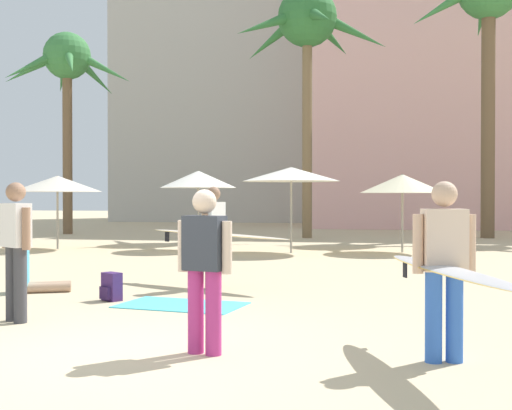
{
  "coord_description": "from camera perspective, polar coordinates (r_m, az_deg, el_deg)",
  "views": [
    {
      "loc": [
        2.35,
        -6.29,
        1.57
      ],
      "look_at": [
        0.08,
        6.5,
        1.39
      ],
      "focal_mm": 46.75,
      "sensor_mm": 36.0,
      "label": 1
    }
  ],
  "objects": [
    {
      "name": "person_mid_center",
      "position": [
        8.79,
        -19.84,
        -3.26
      ],
      "size": [
        0.56,
        0.41,
        1.74
      ],
      "rotation": [
        0.0,
        0.0,
        1.01
      ],
      "color": "#3D3D42",
      "rests_on": "ground"
    },
    {
      "name": "cafe_umbrella_0",
      "position": [
        19.3,
        -4.96,
        2.2
      ],
      "size": [
        2.21,
        2.21,
        2.29
      ],
      "color": "gray",
      "rests_on": "ground"
    },
    {
      "name": "hotel_tower_gray",
      "position": [
        44.92,
        1.32,
        16.4
      ],
      "size": [
        18.65,
        9.18,
        27.31
      ],
      "primitive_type": "cube",
      "color": "#BCB7AD",
      "rests_on": "ground"
    },
    {
      "name": "person_near_right",
      "position": [
        6.41,
        15.9,
        -5.03
      ],
      "size": [
        1.17,
        2.93,
        1.7
      ],
      "rotation": [
        0.0,
        0.0,
        4.93
      ],
      "color": "blue",
      "rests_on": "ground"
    },
    {
      "name": "person_mid_left",
      "position": [
        11.46,
        -18.69,
        -5.46
      ],
      "size": [
        0.96,
        0.71,
        0.93
      ],
      "rotation": [
        0.0,
        0.0,
        0.42
      ],
      "color": "tan",
      "rests_on": "ground"
    },
    {
      "name": "cafe_umbrella_3",
      "position": [
        18.85,
        12.42,
        1.79
      ],
      "size": [
        2.34,
        2.34,
        2.16
      ],
      "color": "gray",
      "rests_on": "ground"
    },
    {
      "name": "beach_towel",
      "position": [
        9.67,
        -6.39,
        -8.5
      ],
      "size": [
        1.89,
        1.33,
        0.01
      ],
      "primitive_type": "cube",
      "rotation": [
        0.0,
        0.0,
        -0.17
      ],
      "color": "#4CC6D6",
      "rests_on": "ground"
    },
    {
      "name": "ground",
      "position": [
        6.89,
        -10.41,
        -12.36
      ],
      "size": [
        120.0,
        120.0,
        0.0
      ],
      "primitive_type": "plane",
      "color": "#C6B28C"
    },
    {
      "name": "person_near_left",
      "position": [
        6.62,
        -4.43,
        -5.06
      ],
      "size": [
        0.61,
        0.32,
        1.63
      ],
      "rotation": [
        0.0,
        0.0,
        1.31
      ],
      "color": "#B7337F",
      "rests_on": "ground"
    },
    {
      "name": "cafe_umbrella_4",
      "position": [
        20.39,
        -16.63,
        1.75
      ],
      "size": [
        2.58,
        2.58,
        2.16
      ],
      "color": "gray",
      "rests_on": "ground"
    },
    {
      "name": "cafe_umbrella_5",
      "position": [
        18.32,
        3.03,
        2.64
      ],
      "size": [
        2.69,
        2.69,
        2.36
      ],
      "color": "gray",
      "rests_on": "ground"
    },
    {
      "name": "backpack",
      "position": [
        10.25,
        -12.29,
        -6.88
      ],
      "size": [
        0.35,
        0.34,
        0.42
      ],
      "rotation": [
        0.0,
        0.0,
        4.15
      ],
      "color": "#3E235A",
      "rests_on": "ground"
    },
    {
      "name": "palm_tree_right",
      "position": [
        27.11,
        19.27,
        15.64
      ],
      "size": [
        5.94,
        6.03,
        10.4
      ],
      "color": "brown",
      "rests_on": "ground"
    },
    {
      "name": "palm_tree_center",
      "position": [
        25.67,
        4.43,
        14.86
      ],
      "size": [
        5.73,
        5.9,
        9.32
      ],
      "color": "brown",
      "rests_on": "ground"
    },
    {
      "name": "palm_tree_far_left",
      "position": [
        28.96,
        -15.88,
        11.18
      ],
      "size": [
        5.47,
        4.96,
        8.28
      ],
      "color": "brown",
      "rests_on": "ground"
    },
    {
      "name": "person_mid_right",
      "position": [
        11.38,
        -3.54,
        -2.43
      ],
      "size": [
        2.87,
        1.68,
        1.72
      ],
      "rotation": [
        0.0,
        0.0,
        5.89
      ],
      "color": "#3D3D42",
      "rests_on": "ground"
    }
  ]
}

